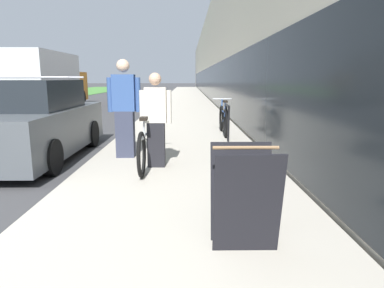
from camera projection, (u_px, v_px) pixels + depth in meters
sidewalk_slab at (186, 100)px, 24.31m from camera, size 3.31×70.00×0.11m
storefront_facade at (258, 59)px, 31.64m from camera, size 10.01×70.00×6.65m
lawn_strip at (29, 97)px, 28.08m from camera, size 7.58×70.00×0.03m
tandem_bicycle at (149, 141)px, 6.05m from camera, size 0.52×2.74×0.87m
person_rider at (156, 120)px, 5.63m from camera, size 0.53×0.21×1.55m
person_bystander at (124, 109)px, 6.30m from camera, size 0.61×0.24×1.80m
bike_rack_hoop at (227, 118)px, 8.18m from camera, size 0.05×0.60×0.84m
cruiser_bike_nearest at (223, 120)px, 9.04m from camera, size 0.52×1.81×0.92m
sandwich_board_sign at (244, 197)px, 2.96m from camera, size 0.56×0.56×0.90m
parked_sedan_curbside at (33, 123)px, 6.67m from camera, size 1.80×4.02×1.60m
moving_truck at (46, 80)px, 18.12m from camera, size 2.33×7.28×2.87m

